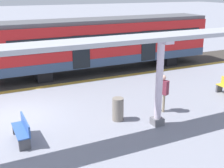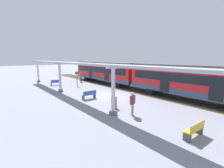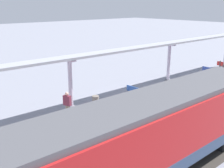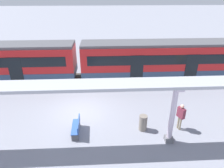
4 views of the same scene
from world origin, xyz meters
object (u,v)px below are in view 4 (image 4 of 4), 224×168
Objects in this scene: train_far_carriage at (161,60)px; canopy_pillar_third at (173,114)px; trash_bin at (143,123)px; passenger_by_the_benches at (181,114)px; bench_mid_platform at (77,127)px.

canopy_pillar_third reaches higher than train_far_carriage.
trash_bin is 2.28m from passenger_by_the_benches.
train_far_carriage is 10.31m from bench_mid_platform.
canopy_pillar_third is at bearing -42.37° from passenger_by_the_benches.
train_far_carriage is 7.59m from passenger_by_the_benches.
train_far_carriage is 8.71m from canopy_pillar_third.
bench_mid_platform is at bearing -42.35° from train_far_carriage.
bench_mid_platform is (7.55, -6.88, -1.39)m from train_far_carriage.
trash_bin is (-1.08, -1.26, -1.30)m from canopy_pillar_third.
train_far_carriage reaches higher than bench_mid_platform.
passenger_by_the_benches is (-1.03, 0.94, -0.72)m from canopy_pillar_third.
train_far_carriage is 4.05× the size of canopy_pillar_third.
canopy_pillar_third reaches higher than trash_bin.
bench_mid_platform is 6.15m from passenger_by_the_benches.
canopy_pillar_third is (8.54, -1.71, -0.04)m from train_far_carriage.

